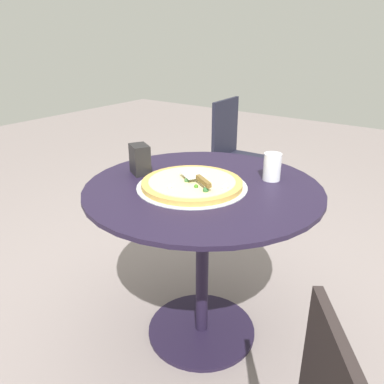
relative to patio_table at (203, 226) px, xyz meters
The scene contains 7 objects.
ground_plane 0.57m from the patio_table, ahead, with size 10.00×10.00×0.00m, color gray.
patio_table is the anchor object (origin of this frame).
pizza_on_tray 0.21m from the patio_table, 36.73° to the right, with size 0.45×0.45×0.05m.
pizza_server 0.24m from the patio_table, 10.32° to the left, with size 0.15×0.20×0.02m.
drinking_cup 0.39m from the patio_table, 139.57° to the left, with size 0.07×0.07×0.12m, color silver.
napkin_dispenser 0.40m from the patio_table, 82.55° to the right, with size 0.10×0.07×0.13m, color black.
patio_chair_near 1.40m from the patio_table, 155.82° to the right, with size 0.38×0.38×0.88m.
Camera 1 is at (1.22, 0.83, 1.34)m, focal length 36.21 mm.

